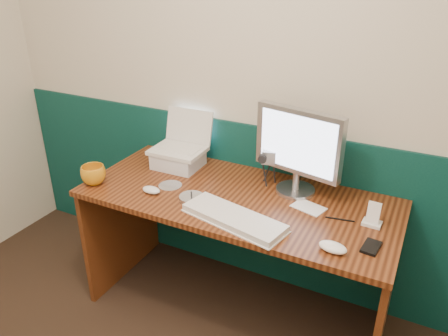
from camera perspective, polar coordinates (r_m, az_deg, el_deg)
The scene contains 18 objects.
back_wall at distance 2.36m, azimuth 5.05°, elevation 11.21°, with size 3.50×0.04×2.50m, color beige.
wainscot at distance 2.64m, azimuth 4.33°, elevation -4.82°, with size 3.48×0.02×1.00m, color #072E30.
desk at distance 2.42m, azimuth 1.63°, elevation -11.40°, with size 1.60×0.70×0.75m, color #39180A.
laptop_riser at distance 2.52m, azimuth -5.99°, elevation 1.12°, with size 0.25×0.22×0.09m, color silver.
laptop at distance 2.46m, azimuth -6.17°, elevation 4.66°, with size 0.29×0.23×0.25m, color silver, non-canonical shape.
monitor at distance 2.19m, azimuth 9.69°, elevation 2.28°, with size 0.46×0.13×0.46m, color #A6A6AB, non-canonical shape.
keyboard at distance 2.01m, azimuth 1.29°, elevation -6.62°, with size 0.49×0.16×0.03m, color white.
mouse_right at distance 1.87m, azimuth 14.02°, elevation -10.01°, with size 0.12×0.07×0.04m, color white.
mouse_left at distance 2.27m, azimuth -9.49°, elevation -2.84°, with size 0.10×0.06×0.03m, color silver.
mug at distance 2.42m, azimuth -16.69°, elevation -0.87°, with size 0.13×0.13×0.10m, color orange.
camcorder at distance 2.31m, azimuth 5.93°, elevation 0.10°, with size 0.09×0.12×0.19m, color #A4A4A9, non-canonical shape.
cd_spindle at distance 2.17m, azimuth -4.26°, elevation -3.97°, with size 0.12×0.12×0.03m, color #B3B8C4.
cd_loose_a at distance 2.33m, azimuth -7.04°, elevation -2.25°, with size 0.12×0.12×0.00m, color silver.
pen at distance 2.09m, azimuth 14.90°, elevation -6.48°, with size 0.01×0.01×0.13m, color black.
papers at distance 2.15m, azimuth 10.98°, elevation -5.07°, with size 0.15×0.10×0.00m, color silver.
dock at distance 2.09m, azimuth 18.75°, elevation -6.85°, with size 0.08×0.06×0.02m, color white.
music_player at distance 2.06m, azimuth 18.97°, elevation -5.52°, with size 0.06×0.01×0.10m, color white.
pda at distance 1.94m, azimuth 18.66°, elevation -9.74°, with size 0.06×0.11×0.01m, color black.
Camera 1 is at (0.85, -0.38, 1.83)m, focal length 35.00 mm.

